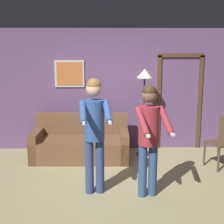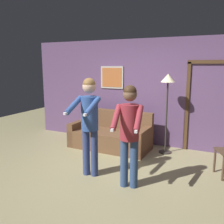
% 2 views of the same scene
% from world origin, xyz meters
% --- Properties ---
extents(ground_plane, '(12.00, 12.00, 0.00)m').
position_xyz_m(ground_plane, '(0.00, 0.00, 0.00)').
color(ground_plane, '#978D64').
extents(back_wall_assembly, '(6.40, 0.10, 2.60)m').
position_xyz_m(back_wall_assembly, '(0.01, 2.17, 1.30)').
color(back_wall_assembly, '#5F4369').
rests_on(back_wall_assembly, ground_plane).
extents(couch, '(1.92, 0.90, 0.87)m').
position_xyz_m(couch, '(-0.67, 1.49, 0.28)').
color(couch, brown).
rests_on(couch, ground_plane).
extents(torchiere_lamp, '(0.32, 0.32, 1.79)m').
position_xyz_m(torchiere_lamp, '(0.62, 1.69, 1.47)').
color(torchiere_lamp, '#332D28').
rests_on(torchiere_lamp, ground_plane).
extents(person_standing_left, '(0.48, 0.74, 1.76)m').
position_xyz_m(person_standing_left, '(-0.34, -0.07, 1.07)').
color(person_standing_left, navy).
rests_on(person_standing_left, ground_plane).
extents(person_standing_right, '(0.51, 0.67, 1.67)m').
position_xyz_m(person_standing_right, '(0.45, -0.18, 1.01)').
color(person_standing_right, navy).
rests_on(person_standing_right, ground_plane).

